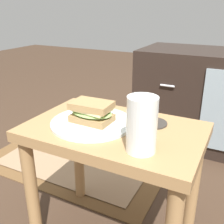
# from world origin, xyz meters

# --- Properties ---
(side_table) EXTENTS (0.56, 0.36, 0.46)m
(side_table) POSITION_xyz_m (0.00, 0.00, 0.37)
(side_table) COLOR #A37A4C
(side_table) RESTS_ON ground
(tv_cabinet) EXTENTS (0.96, 0.46, 0.58)m
(tv_cabinet) POSITION_xyz_m (0.24, 0.95, 0.29)
(tv_cabinet) COLOR black
(tv_cabinet) RESTS_ON ground
(area_rug) EXTENTS (0.98, 0.71, 0.01)m
(area_rug) POSITION_xyz_m (-0.42, 0.44, 0.00)
(area_rug) COLOR brown
(area_rug) RESTS_ON ground
(plate) EXTENTS (0.27, 0.27, 0.01)m
(plate) POSITION_xyz_m (-0.07, -0.01, 0.47)
(plate) COLOR silver
(plate) RESTS_ON side_table
(sandwich_front) EXTENTS (0.14, 0.10, 0.07)m
(sandwich_front) POSITION_xyz_m (-0.07, -0.01, 0.50)
(sandwich_front) COLOR #9E7A4C
(sandwich_front) RESTS_ON plate
(beer_glass) EXTENTS (0.08, 0.08, 0.15)m
(beer_glass) POSITION_xyz_m (0.13, -0.10, 0.53)
(beer_glass) COLOR silver
(beer_glass) RESTS_ON side_table
(coaster) EXTENTS (0.10, 0.10, 0.01)m
(coaster) POSITION_xyz_m (0.10, 0.08, 0.46)
(coaster) COLOR #332D28
(coaster) RESTS_ON side_table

